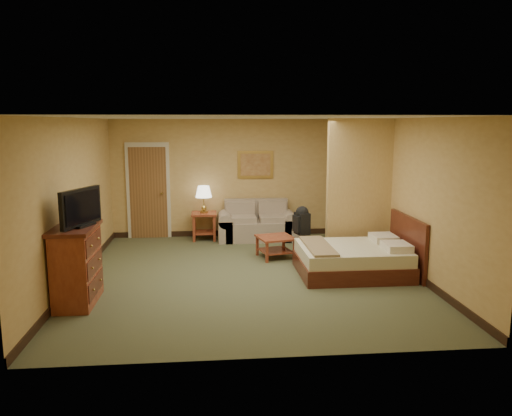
{
  "coord_description": "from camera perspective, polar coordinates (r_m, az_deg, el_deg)",
  "views": [
    {
      "loc": [
        -0.6,
        -8.03,
        2.53
      ],
      "look_at": [
        0.2,
        0.6,
        1.03
      ],
      "focal_mm": 35.0,
      "sensor_mm": 36.0,
      "label": 1
    }
  ],
  "objects": [
    {
      "name": "tv",
      "position": [
        7.25,
        -19.39,
        -0.07
      ],
      "size": [
        0.37,
        0.82,
        0.53
      ],
      "rotation": [
        0.0,
        0.0,
        -0.37
      ],
      "color": "black",
      "rests_on": "dresser"
    },
    {
      "name": "left_wall",
      "position": [
        8.4,
        -20.07,
        0.78
      ],
      "size": [
        0.02,
        6.0,
        2.6
      ],
      "primitive_type": "cube",
      "color": "tan",
      "rests_on": "floor"
    },
    {
      "name": "wall_picture",
      "position": [
        11.09,
        -0.06,
        4.98
      ],
      "size": [
        0.79,
        0.04,
        0.62
      ],
      "color": "#B78E3F",
      "rests_on": "back_wall"
    },
    {
      "name": "back_wall",
      "position": [
        11.11,
        -2.18,
        3.43
      ],
      "size": [
        5.5,
        0.02,
        2.6
      ],
      "primitive_type": "cube",
      "color": "tan",
      "rests_on": "floor"
    },
    {
      "name": "loveseat",
      "position": [
        10.88,
        0.13,
        -2.15
      ],
      "size": [
        1.7,
        0.79,
        0.86
      ],
      "color": "gray",
      "rests_on": "floor"
    },
    {
      "name": "ceiling",
      "position": [
        8.05,
        -1.04,
        10.29
      ],
      "size": [
        6.0,
        6.0,
        0.0
      ],
      "primitive_type": "plane",
      "rotation": [
        3.14,
        0.0,
        0.0
      ],
      "color": "white",
      "rests_on": "back_wall"
    },
    {
      "name": "right_wall",
      "position": [
        8.78,
        17.18,
        1.31
      ],
      "size": [
        0.02,
        6.0,
        2.6
      ],
      "primitive_type": "cube",
      "color": "tan",
      "rests_on": "floor"
    },
    {
      "name": "coffee_table",
      "position": [
        9.41,
        2.25,
        -3.97
      ],
      "size": [
        0.77,
        0.77,
        0.41
      ],
      "rotation": [
        0.0,
        0.0,
        0.24
      ],
      "color": "maroon",
      "rests_on": "floor"
    },
    {
      "name": "floor",
      "position": [
        8.44,
        -0.98,
        -7.66
      ],
      "size": [
        6.0,
        6.0,
        0.0
      ],
      "primitive_type": "plane",
      "color": "#4E5235",
      "rests_on": "ground"
    },
    {
      "name": "backpack",
      "position": [
        9.24,
        5.29,
        -1.32
      ],
      "size": [
        0.28,
        0.35,
        0.53
      ],
      "rotation": [
        0.0,
        0.0,
        0.29
      ],
      "color": "black",
      "rests_on": "bed"
    },
    {
      "name": "bed",
      "position": [
        8.59,
        11.36,
        -5.67
      ],
      "size": [
        1.88,
        1.51,
        0.98
      ],
      "color": "#481A10",
      "rests_on": "floor"
    },
    {
      "name": "baseboard",
      "position": [
        11.31,
        -2.14,
        -2.84
      ],
      "size": [
        5.5,
        0.02,
        0.12
      ],
      "primitive_type": "cube",
      "color": "black",
      "rests_on": "floor"
    },
    {
      "name": "table_lamp",
      "position": [
        10.78,
        -6.01,
        1.79
      ],
      "size": [
        0.35,
        0.35,
        0.58
      ],
      "color": "#B59542",
      "rests_on": "side_table"
    },
    {
      "name": "dresser",
      "position": [
        7.45,
        -19.79,
        -6.13
      ],
      "size": [
        0.55,
        1.04,
        1.11
      ],
      "color": "maroon",
      "rests_on": "floor"
    },
    {
      "name": "side_table",
      "position": [
        10.89,
        -5.94,
        -1.58
      ],
      "size": [
        0.54,
        0.54,
        0.6
      ],
      "color": "maroon",
      "rests_on": "floor"
    },
    {
      "name": "partition",
      "position": [
        9.45,
        11.68,
        2.11
      ],
      "size": [
        1.2,
        0.15,
        2.6
      ],
      "primitive_type": "cube",
      "color": "tan",
      "rests_on": "floor"
    },
    {
      "name": "door",
      "position": [
        11.17,
        -12.2,
        1.87
      ],
      "size": [
        0.94,
        0.16,
        2.1
      ],
      "color": "beige",
      "rests_on": "floor"
    }
  ]
}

